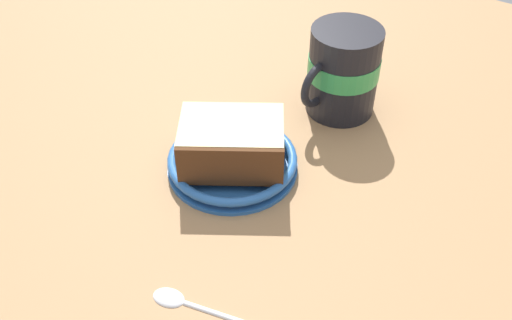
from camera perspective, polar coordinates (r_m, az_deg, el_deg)
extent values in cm
cube|color=#936D47|center=(61.82, -1.18, -4.82)|extent=(118.08, 118.08, 2.79)
cylinder|color=#26599E|center=(63.95, -2.30, -0.51)|extent=(14.30, 14.30, 0.96)
torus|color=#26599E|center=(63.29, -2.32, 0.14)|extent=(14.15, 14.15, 1.00)
cube|color=#472814|center=(63.42, -2.32, 0.01)|extent=(11.99, 13.15, 0.60)
cube|color=beige|center=(61.67, -2.39, 1.84)|extent=(11.99, 13.15, 4.72)
cube|color=#472814|center=(58.67, -2.60, -0.71)|extent=(6.13, 9.61, 4.72)
cylinder|color=black|center=(70.36, 8.53, 8.62)|extent=(8.34, 8.34, 10.85)
cylinder|color=green|center=(69.98, 8.59, 9.09)|extent=(8.51, 8.51, 2.55)
cylinder|color=brown|center=(68.17, 8.89, 11.53)|extent=(7.34, 7.34, 0.40)
torus|color=black|center=(67.47, 6.43, 7.22)|extent=(5.76, 1.90, 5.69)
ellipsoid|color=silver|center=(53.37, -8.57, -12.96)|extent=(2.57, 3.35, 0.80)
cylinder|color=silver|center=(51.71, -2.03, -15.25)|extent=(2.49, 9.69, 0.50)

